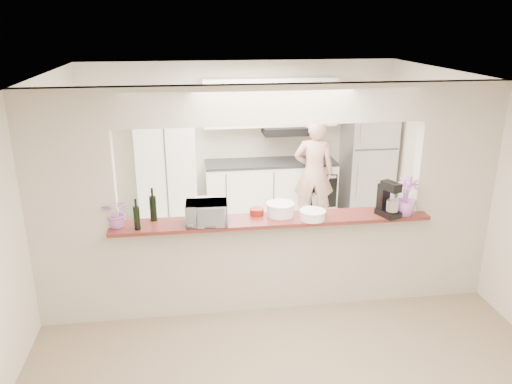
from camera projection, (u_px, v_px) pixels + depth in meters
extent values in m
plane|color=gray|center=(271.00, 305.00, 5.73)|extent=(6.00, 6.00, 0.00)
cube|color=silver|center=(253.00, 247.00, 7.18)|extent=(5.00, 2.90, 0.01)
cube|color=beige|center=(72.00, 213.00, 5.05)|extent=(0.90, 0.15, 2.50)
cube|color=beige|center=(452.00, 194.00, 5.59)|extent=(0.90, 0.15, 2.50)
cube|color=beige|center=(273.00, 104.00, 4.97)|extent=(3.20, 0.15, 0.40)
cube|color=beige|center=(271.00, 264.00, 5.55)|extent=(3.20, 0.15, 1.05)
cube|color=maroon|center=(272.00, 220.00, 5.33)|extent=(3.40, 0.38, 0.04)
cube|color=white|center=(166.00, 159.00, 7.75)|extent=(0.90, 0.60, 2.10)
cube|color=white|center=(271.00, 190.00, 8.16)|extent=(2.10, 0.60, 0.90)
cube|color=#2D2D2F|center=(271.00, 163.00, 8.01)|extent=(2.10, 0.62, 0.04)
cube|color=white|center=(270.00, 102.00, 7.81)|extent=(2.10, 0.35, 0.75)
cube|color=black|center=(286.00, 130.00, 7.89)|extent=(0.75, 0.45, 0.12)
cube|color=black|center=(320.00, 191.00, 7.96)|extent=(0.55, 0.02, 0.55)
cube|color=#AFAFB4|center=(367.00, 164.00, 8.20)|extent=(0.75, 0.70, 1.70)
imported|color=pink|center=(117.00, 213.00, 5.06)|extent=(0.33, 0.30, 0.31)
cylinder|color=black|center=(153.00, 209.00, 5.23)|extent=(0.07, 0.07, 0.27)
cylinder|color=black|center=(152.00, 192.00, 5.17)|extent=(0.02, 0.02, 0.09)
cylinder|color=black|center=(137.00, 218.00, 5.00)|extent=(0.07, 0.07, 0.24)
cylinder|color=black|center=(136.00, 203.00, 4.95)|extent=(0.02, 0.02, 0.08)
imported|color=#B2B2B7|center=(207.00, 213.00, 5.14)|extent=(0.44, 0.31, 0.24)
imported|color=white|center=(206.00, 209.00, 5.29)|extent=(0.31, 0.31, 0.20)
cylinder|color=white|center=(280.00, 210.00, 5.39)|extent=(0.29, 0.29, 0.13)
cylinder|color=white|center=(280.00, 204.00, 5.37)|extent=(0.30, 0.30, 0.01)
cylinder|color=white|center=(313.00, 215.00, 5.29)|extent=(0.27, 0.27, 0.09)
cylinder|color=white|center=(313.00, 211.00, 5.27)|extent=(0.28, 0.28, 0.01)
cylinder|color=maroon|center=(257.00, 212.00, 5.41)|extent=(0.16, 0.16, 0.07)
cylinder|color=tan|center=(309.00, 213.00, 5.38)|extent=(0.16, 0.16, 0.07)
cube|color=silver|center=(311.00, 212.00, 5.47)|extent=(0.25, 0.19, 0.01)
cube|color=white|center=(311.00, 209.00, 5.46)|extent=(0.12, 0.12, 0.06)
cube|color=black|center=(388.00, 213.00, 5.38)|extent=(0.25, 0.30, 0.06)
cube|color=black|center=(383.00, 196.00, 5.40)|extent=(0.14, 0.12, 0.27)
cube|color=black|center=(391.00, 186.00, 5.27)|extent=(0.18, 0.24, 0.09)
cylinder|color=#B7B7BC|center=(392.00, 205.00, 5.30)|extent=(0.13, 0.13, 0.12)
imported|color=#BB65BB|center=(406.00, 197.00, 5.35)|extent=(0.30, 0.30, 0.42)
imported|color=#D9A28D|center=(314.00, 173.00, 7.70)|extent=(0.68, 0.50, 1.70)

